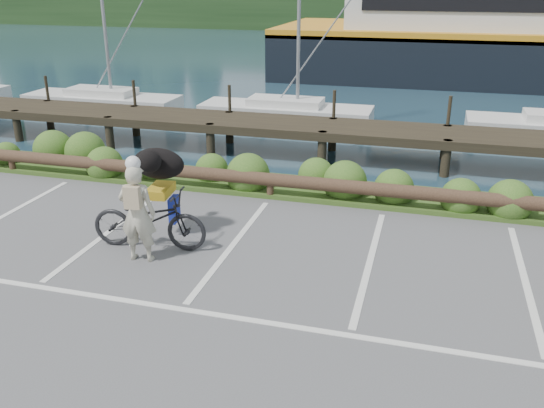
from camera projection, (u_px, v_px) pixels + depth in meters
The scene contains 7 objects.
ground at pixel (192, 297), 9.20m from camera, with size 72.00×72.00×0.00m, color #4F4F51.
harbor_backdrop at pixel (418, 14), 79.41m from camera, with size 170.00×160.00×30.00m.
vegetation_strip at pixel (278, 186), 13.93m from camera, with size 34.00×1.60×0.10m, color #3D5B21.
log_rail at pixel (270, 198), 13.32m from camera, with size 32.00×0.30×0.60m, color #443021, non-canonical shape.
bicycle at pixel (149, 219), 10.68m from camera, with size 0.76×2.17×1.14m, color black.
cyclist at pixel (138, 213), 10.09m from camera, with size 0.66×0.43×1.80m, color #BAB59E.
dog at pixel (158, 163), 11.00m from camera, with size 1.04×0.51×0.60m, color black.
Camera 1 is at (3.39, -7.37, 4.75)m, focal length 38.00 mm.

